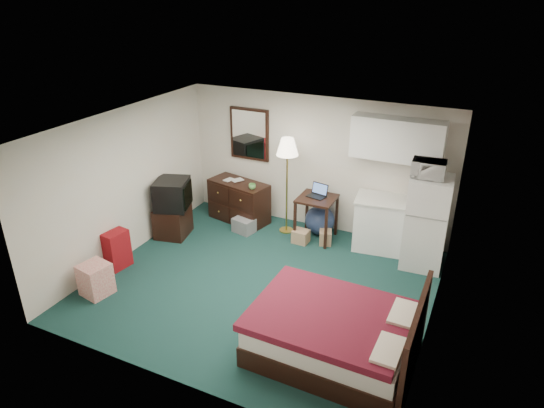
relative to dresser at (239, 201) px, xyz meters
The scene contains 25 objects.
floor 2.33m from the dresser, 52.49° to the right, with size 5.00×4.50×0.01m, color black.
ceiling 3.11m from the dresser, 52.49° to the right, with size 5.00×4.50×0.01m, color silver.
walls 2.45m from the dresser, 52.49° to the right, with size 5.01×4.51×2.50m.
mirror 1.31m from the dresser, 83.23° to the left, with size 0.80×0.06×1.00m, color white, non-canonical shape.
upper_cabinets 3.25m from the dresser, ahead, with size 1.50×0.35×0.70m, color white, non-canonical shape.
headboard 4.79m from the dresser, 36.34° to the right, with size 0.06×1.56×1.00m, color black, non-canonical shape.
dresser is the anchor object (origin of this frame).
floor_lamp 1.14m from the dresser, ahead, with size 0.39×0.39×1.81m, color gold, non-canonical shape.
desk 1.62m from the dresser, ahead, with size 0.64×0.64×0.81m, color black, non-canonical shape.
exercise_ball 1.64m from the dresser, ahead, with size 0.55×0.55×0.55m, color navy.
kitchen_counter 2.74m from the dresser, ahead, with size 0.83×0.63×0.91m, color white, non-canonical shape.
fridge 3.55m from the dresser, ahead, with size 0.64×0.64×1.55m, color silver, non-canonical shape.
bed 4.04m from the dresser, 44.60° to the right, with size 1.90×1.48×0.61m, color maroon, non-canonical shape.
tv_stand 1.35m from the dresser, 127.06° to the right, with size 0.55×0.60×0.55m, color black, non-canonical shape.
suitcase 2.57m from the dresser, 111.93° to the right, with size 0.25×0.39×0.64m, color maroon, non-canonical shape.
retail_box 3.20m from the dresser, 103.31° to the right, with size 0.40×0.40×0.50m, color white, non-canonical shape.
file_bin 0.59m from the dresser, 52.00° to the right, with size 0.39×0.29×0.27m, color slate, non-canonical shape.
cardboard_box_a 1.50m from the dresser, 13.02° to the right, with size 0.28×0.24×0.24m, color #97785D, non-canonical shape.
cardboard_box_b 1.88m from the dresser, ahead, with size 0.21×0.25×0.25m, color #97785D, non-canonical shape.
laptop 1.69m from the dresser, ahead, with size 0.32×0.26×0.22m, color black, non-canonical shape.
crt_tv 1.37m from the dresser, 126.86° to the right, with size 0.58×0.62×0.54m, color black, non-canonical shape.
microwave 3.70m from the dresser, ahead, with size 0.50×0.28×0.34m, color silver.
book_a 0.58m from the dresser, behind, with size 0.15×0.02×0.20m, color #97785D.
book_b 0.54m from the dresser, 141.75° to the left, with size 0.17×0.02×0.22m, color #97785D.
mug 0.64m from the dresser, 25.79° to the right, with size 0.13×0.10×0.13m, color #5C9E4F.
Camera 1 is at (2.85, -5.67, 4.28)m, focal length 32.00 mm.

